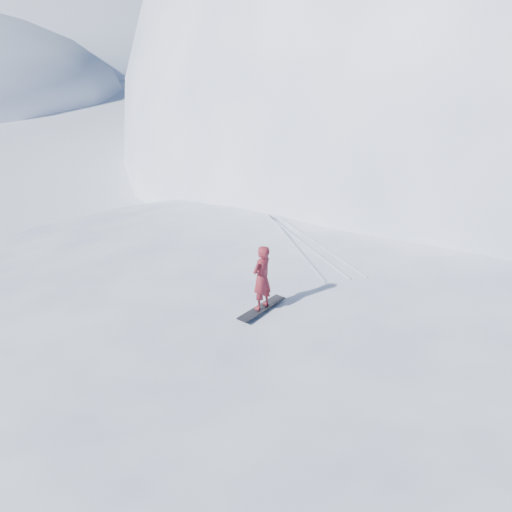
{
  "coord_description": "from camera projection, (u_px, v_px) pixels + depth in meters",
  "views": [
    {
      "loc": [
        -4.86,
        -12.31,
        9.95
      ],
      "look_at": [
        -2.7,
        1.89,
        3.5
      ],
      "focal_mm": 40.0,
      "sensor_mm": 36.0,
      "label": 1
    }
  ],
  "objects": [
    {
      "name": "ground",
      "position": [
        362.0,
        392.0,
        15.85
      ],
      "size": [
        400.0,
        400.0,
        0.0
      ],
      "primitive_type": "plane",
      "color": "white",
      "rests_on": "ground"
    },
    {
      "name": "peak_shoulder",
      "position": [
        415.0,
        176.0,
        35.26
      ],
      "size": [
        28.0,
        24.0,
        18.0
      ],
      "primitive_type": "ellipsoid",
      "color": "white",
      "rests_on": "ground"
    },
    {
      "name": "snowboard",
      "position": [
        262.0,
        308.0,
        15.29
      ],
      "size": [
        1.48,
        1.39,
        0.03
      ],
      "primitive_type": "cube",
      "rotation": [
        0.0,
        0.0,
        0.74
      ],
      "color": "black",
      "rests_on": "near_ridge"
    },
    {
      "name": "board_tracks",
      "position": [
        304.0,
        242.0,
        19.41
      ],
      "size": [
        2.08,
        5.97,
        0.04
      ],
      "color": "silver",
      "rests_on": "ground"
    },
    {
      "name": "near_ridge",
      "position": [
        362.0,
        333.0,
        18.69
      ],
      "size": [
        36.0,
        28.0,
        4.8
      ],
      "primitive_type": "ellipsoid",
      "color": "white",
      "rests_on": "ground"
    },
    {
      "name": "snowboarder",
      "position": [
        262.0,
        278.0,
        14.92
      ],
      "size": [
        0.77,
        0.76,
        1.79
      ],
      "primitive_type": "imported",
      "rotation": [
        0.0,
        0.0,
        3.88
      ],
      "color": "maroon",
      "rests_on": "snowboard"
    },
    {
      "name": "wind_bumps",
      "position": [
        323.0,
        351.0,
        17.68
      ],
      "size": [
        16.0,
        14.4,
        1.0
      ],
      "color": "white",
      "rests_on": "ground"
    }
  ]
}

